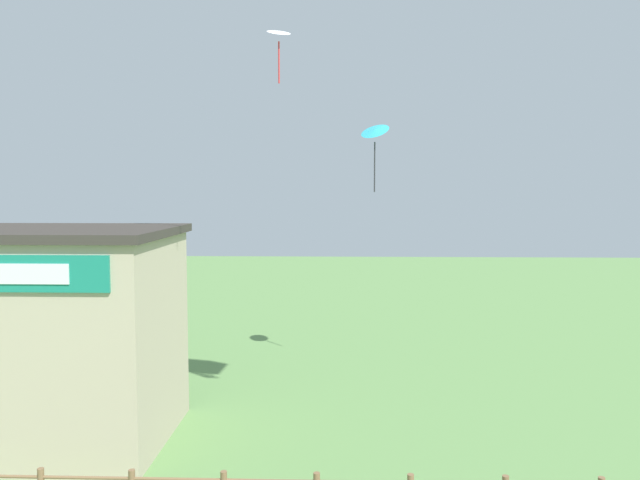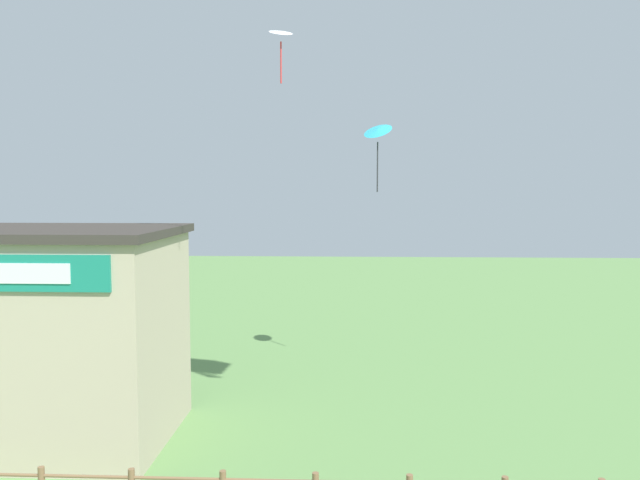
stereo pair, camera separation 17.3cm
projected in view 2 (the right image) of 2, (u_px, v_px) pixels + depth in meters
seaside_building at (34, 334)px, 17.83m from camera, size 8.01×5.35×6.10m
kite_cyan_delta at (378, 132)px, 23.14m from camera, size 1.42×1.37×2.61m
kite_white_delta at (281, 34)px, 19.48m from camera, size 0.95×0.93×1.77m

